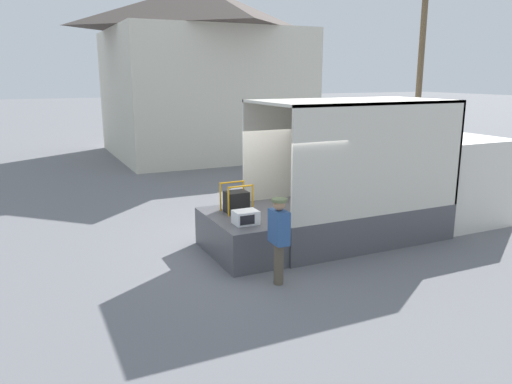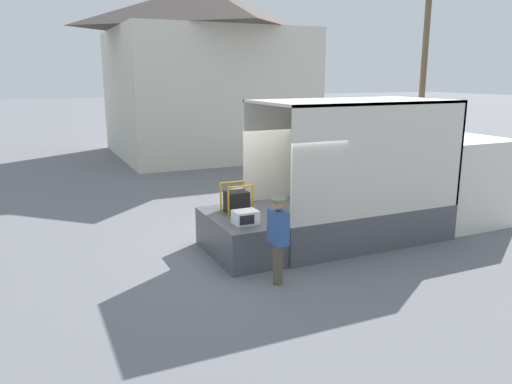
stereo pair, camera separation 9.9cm
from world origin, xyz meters
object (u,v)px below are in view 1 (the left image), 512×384
(microwave, at_px, (246,217))
(utility_pole, at_px, (421,65))
(portable_generator, at_px, (237,201))
(box_truck, at_px, (404,191))
(worker_person, at_px, (279,233))

(microwave, xyz_separation_m, utility_pole, (13.22, 9.60, 3.24))
(portable_generator, xyz_separation_m, utility_pole, (13.03, 8.71, 3.13))
(box_truck, distance_m, utility_pole, 12.99)
(box_truck, height_order, portable_generator, box_truck)
(box_truck, height_order, worker_person, box_truck)
(portable_generator, relative_size, utility_pole, 0.08)
(microwave, xyz_separation_m, portable_generator, (0.19, 0.89, 0.10))
(box_truck, xyz_separation_m, utility_pole, (8.70, 9.08, 3.26))
(utility_pole, bearing_deg, worker_person, -140.50)
(box_truck, bearing_deg, microwave, -173.41)
(utility_pole, bearing_deg, microwave, -144.01)
(box_truck, distance_m, microwave, 4.54)
(portable_generator, bearing_deg, utility_pole, 33.77)
(microwave, height_order, portable_generator, portable_generator)
(worker_person, distance_m, utility_pole, 17.27)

